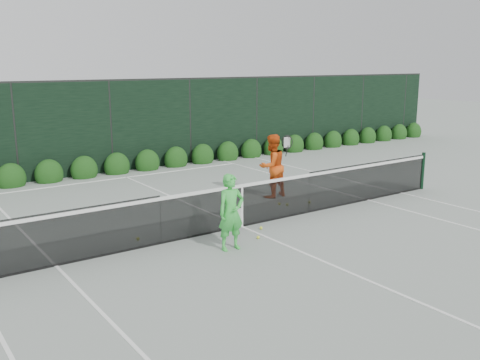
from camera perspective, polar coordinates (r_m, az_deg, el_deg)
ground at (r=12.00m, az=0.20°, el=-5.02°), size 80.00×80.00×0.00m
tennis_net at (r=11.83m, az=0.11°, el=-2.58°), size 12.90×0.10×1.07m
player_woman at (r=10.39m, az=-0.96°, el=-3.46°), size 0.63×0.40×1.51m
player_man at (r=14.44m, az=3.43°, el=1.50°), size 0.93×0.73×1.72m
court_lines at (r=11.99m, az=0.20°, el=-4.99°), size 11.03×23.83×0.01m
windscreen_fence at (r=9.59m, az=9.60°, el=-0.30°), size 32.00×21.07×3.06m
hedge_row at (r=18.08m, az=-13.00°, el=1.41°), size 31.66×0.65×0.94m
tennis_balls at (r=12.59m, az=2.10°, el=-4.01°), size 4.98×1.91×0.07m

